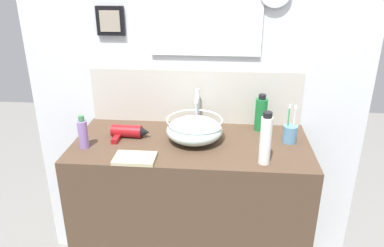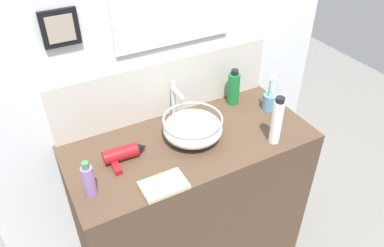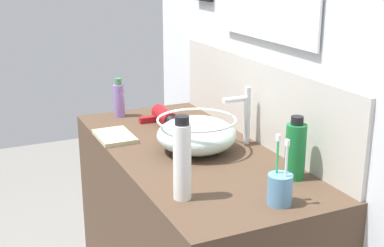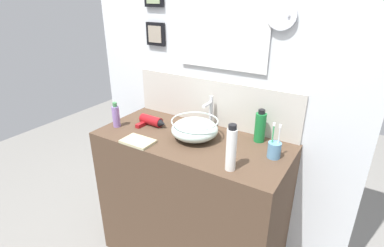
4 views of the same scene
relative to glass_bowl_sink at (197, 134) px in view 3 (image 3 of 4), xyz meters
name	(u,v)px [view 3 (image 3 of 4)]	position (x,y,z in m)	size (l,w,h in m)	color
back_panel	(267,53)	(-0.02, 0.28, 0.26)	(1.86, 0.10, 2.51)	silver
glass_bowl_sink	(197,134)	(0.00, 0.00, 0.00)	(0.28, 0.28, 0.12)	silver
faucet	(244,112)	(0.00, 0.19, 0.06)	(0.02, 0.11, 0.21)	silver
hair_drier	(165,117)	(-0.33, 0.02, -0.03)	(0.20, 0.13, 0.06)	maroon
toothbrush_cup	(280,188)	(0.47, 0.03, -0.02)	(0.07, 0.07, 0.20)	#598CB2
soap_dispenser	(295,150)	(0.34, 0.17, 0.03)	(0.06, 0.06, 0.20)	#197233
lotion_bottle	(119,99)	(-0.52, -0.12, 0.01)	(0.05, 0.05, 0.16)	#8C6BB2
shampoo_bottle	(182,160)	(0.32, -0.20, 0.05)	(0.05, 0.05, 0.24)	white
hand_towel	(115,136)	(-0.25, -0.22, -0.05)	(0.19, 0.12, 0.02)	tan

